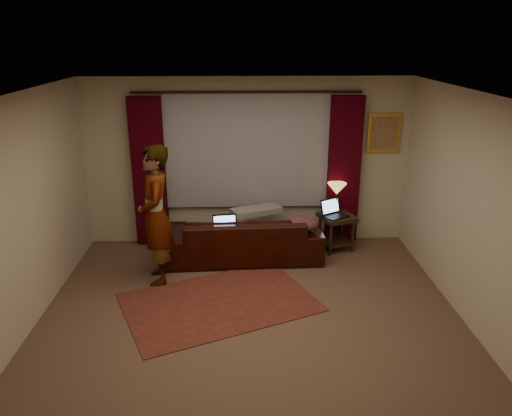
{
  "coord_description": "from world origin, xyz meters",
  "views": [
    {
      "loc": [
        -0.1,
        -5.04,
        3.19
      ],
      "look_at": [
        0.1,
        1.2,
        1.0
      ],
      "focal_mm": 35.0,
      "sensor_mm": 36.0,
      "label": 1
    }
  ],
  "objects_px": {
    "laptop_table": "(336,209)",
    "person": "(156,216)",
    "laptop_sofa": "(226,227)",
    "end_table": "(336,232)",
    "tiffany_lamp": "(336,198)",
    "sofa": "(244,229)"
  },
  "relations": [
    {
      "from": "laptop_table",
      "to": "person",
      "type": "height_order",
      "value": "person"
    },
    {
      "from": "laptop_sofa",
      "to": "end_table",
      "type": "distance_m",
      "value": 1.78
    },
    {
      "from": "laptop_sofa",
      "to": "laptop_table",
      "type": "xyz_separation_m",
      "value": [
        1.65,
        0.41,
        0.11
      ]
    },
    {
      "from": "person",
      "to": "laptop_table",
      "type": "bearing_deg",
      "value": 97.76
    },
    {
      "from": "tiffany_lamp",
      "to": "laptop_table",
      "type": "xyz_separation_m",
      "value": [
        -0.04,
        -0.19,
        -0.11
      ]
    },
    {
      "from": "end_table",
      "to": "laptop_table",
      "type": "distance_m",
      "value": 0.42
    },
    {
      "from": "end_table",
      "to": "sofa",
      "type": "bearing_deg",
      "value": -168.81
    },
    {
      "from": "sofa",
      "to": "person",
      "type": "relative_size",
      "value": 1.21
    },
    {
      "from": "end_table",
      "to": "person",
      "type": "height_order",
      "value": "person"
    },
    {
      "from": "tiffany_lamp",
      "to": "person",
      "type": "distance_m",
      "value": 2.81
    },
    {
      "from": "end_table",
      "to": "tiffany_lamp",
      "type": "xyz_separation_m",
      "value": [
        -0.0,
        0.12,
        0.52
      ]
    },
    {
      "from": "laptop_sofa",
      "to": "tiffany_lamp",
      "type": "xyz_separation_m",
      "value": [
        1.69,
        0.61,
        0.21
      ]
    },
    {
      "from": "end_table",
      "to": "tiffany_lamp",
      "type": "bearing_deg",
      "value": 90.34
    },
    {
      "from": "sofa",
      "to": "laptop_sofa",
      "type": "relative_size",
      "value": 5.87
    },
    {
      "from": "sofa",
      "to": "person",
      "type": "xyz_separation_m",
      "value": [
        -1.16,
        -0.68,
        0.48
      ]
    },
    {
      "from": "laptop_sofa",
      "to": "person",
      "type": "height_order",
      "value": "person"
    },
    {
      "from": "laptop_sofa",
      "to": "tiffany_lamp",
      "type": "bearing_deg",
      "value": 11.44
    },
    {
      "from": "laptop_sofa",
      "to": "laptop_table",
      "type": "distance_m",
      "value": 1.71
    },
    {
      "from": "laptop_sofa",
      "to": "person",
      "type": "distance_m",
      "value": 1.07
    },
    {
      "from": "laptop_sofa",
      "to": "tiffany_lamp",
      "type": "relative_size",
      "value": 0.82
    },
    {
      "from": "sofa",
      "to": "laptop_table",
      "type": "xyz_separation_m",
      "value": [
        1.39,
        0.21,
        0.23
      ]
    },
    {
      "from": "sofa",
      "to": "laptop_sofa",
      "type": "bearing_deg",
      "value": 34.62
    }
  ]
}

